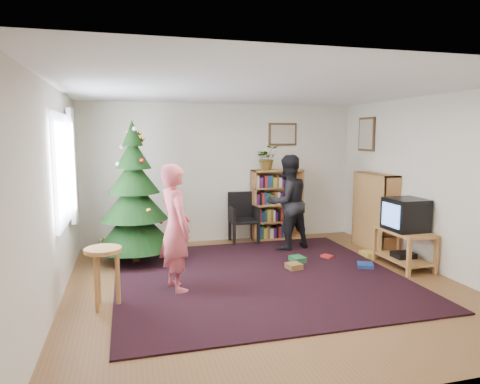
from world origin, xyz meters
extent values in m
plane|color=brown|center=(0.00, 0.00, 0.00)|extent=(5.00, 5.00, 0.00)
plane|color=white|center=(0.00, 0.00, 2.50)|extent=(5.00, 5.00, 0.00)
cube|color=silver|center=(0.00, 2.50, 1.25)|extent=(5.00, 0.02, 2.50)
cube|color=silver|center=(0.00, -2.50, 1.25)|extent=(5.00, 0.02, 2.50)
cube|color=silver|center=(-2.50, 0.00, 1.25)|extent=(0.02, 5.00, 2.50)
cube|color=silver|center=(2.50, 0.00, 1.25)|extent=(0.02, 5.00, 2.50)
cube|color=black|center=(0.00, 0.30, 0.01)|extent=(3.80, 3.60, 0.02)
cube|color=silver|center=(-2.47, 0.60, 1.50)|extent=(0.04, 1.20, 1.40)
cube|color=white|center=(-2.43, 1.30, 1.50)|extent=(0.06, 0.35, 1.60)
cube|color=#4C3319|center=(1.15, 2.48, 1.95)|extent=(0.55, 0.03, 0.42)
cube|color=beige|center=(1.15, 2.48, 1.95)|extent=(0.47, 0.01, 0.34)
cube|color=#4C3319|center=(2.48, 1.75, 1.95)|extent=(0.03, 0.50, 0.60)
cube|color=beige|center=(2.48, 1.75, 1.95)|extent=(0.01, 0.42, 0.52)
cylinder|color=#3F2816|center=(-1.60, 1.46, 0.12)|extent=(0.12, 0.12, 0.23)
cone|color=black|center=(-1.60, 1.46, 0.57)|extent=(1.19, 1.19, 0.67)
cone|color=black|center=(-1.60, 1.46, 0.97)|extent=(1.00, 1.00, 0.59)
cone|color=black|center=(-1.60, 1.46, 1.34)|extent=(0.77, 0.77, 0.53)
cone|color=black|center=(-1.60, 1.46, 1.67)|extent=(0.54, 0.54, 0.46)
cone|color=black|center=(-1.60, 1.46, 1.97)|extent=(0.31, 0.31, 0.38)
cube|color=#B47540|center=(1.00, 2.34, 0.65)|extent=(0.95, 0.30, 1.30)
cube|color=#B47540|center=(1.00, 2.34, 1.29)|extent=(0.95, 0.30, 0.03)
cube|color=#B47540|center=(2.34, 1.18, 0.65)|extent=(0.30, 0.95, 1.30)
cube|color=#B47540|center=(2.34, 1.18, 1.29)|extent=(0.30, 0.95, 0.03)
cube|color=#B47540|center=(2.22, 0.20, 0.53)|extent=(0.50, 0.89, 0.04)
cube|color=#B47540|center=(2.00, -0.21, 0.26)|extent=(0.05, 0.05, 0.51)
cube|color=#B47540|center=(2.44, -0.21, 0.26)|extent=(0.05, 0.05, 0.51)
cube|color=#B47540|center=(2.00, 0.62, 0.26)|extent=(0.05, 0.05, 0.51)
cube|color=#B47540|center=(2.44, 0.62, 0.26)|extent=(0.05, 0.05, 0.51)
cube|color=#B47540|center=(2.22, 0.20, 0.12)|extent=(0.46, 0.85, 0.03)
cube|color=black|center=(2.22, 0.20, 0.17)|extent=(0.30, 0.25, 0.08)
cube|color=black|center=(2.22, 0.20, 0.79)|extent=(0.49, 0.54, 0.47)
cube|color=#4E7BD6|center=(1.97, 0.20, 0.79)|extent=(0.01, 0.42, 0.34)
cube|color=black|center=(0.32, 2.20, 0.40)|extent=(0.52, 0.52, 0.05)
cube|color=black|center=(0.32, 2.42, 0.66)|extent=(0.50, 0.08, 0.49)
cube|color=black|center=(0.10, 1.98, 0.20)|extent=(0.05, 0.05, 0.40)
cube|color=black|center=(0.54, 1.98, 0.20)|extent=(0.05, 0.05, 0.40)
cube|color=black|center=(0.10, 2.42, 0.20)|extent=(0.05, 0.05, 0.40)
cube|color=black|center=(0.54, 2.42, 0.20)|extent=(0.05, 0.05, 0.40)
cylinder|color=#B47540|center=(-1.99, -0.22, 0.66)|extent=(0.41, 0.41, 0.05)
cylinder|color=#B47540|center=(-1.84, -0.22, 0.32)|extent=(0.05, 0.05, 0.64)
cylinder|color=#B47540|center=(-2.06, -0.09, 0.32)|extent=(0.05, 0.05, 0.64)
cylinder|color=#B47540|center=(-2.06, -0.35, 0.32)|extent=(0.05, 0.05, 0.64)
imported|color=#D45560|center=(-1.14, 0.11, 0.79)|extent=(0.53, 0.66, 1.59)
imported|color=black|center=(0.92, 1.58, 0.80)|extent=(0.90, 0.78, 1.61)
imported|color=gray|center=(0.80, 2.34, 1.52)|extent=(0.44, 0.39, 0.44)
cylinder|color=#A57F33|center=(1.30, 2.34, 1.34)|extent=(0.09, 0.09, 0.09)
sphere|color=#FFD88C|center=(1.30, 2.34, 1.44)|extent=(0.09, 0.09, 0.09)
cone|color=black|center=(1.30, 2.34, 1.52)|extent=(0.22, 0.22, 0.14)
cube|color=#A51E19|center=(1.32, 0.87, 0.04)|extent=(0.20, 0.20, 0.08)
cube|color=navy|center=(1.64, 0.28, 0.04)|extent=(0.20, 0.20, 0.08)
cube|color=#1E592D|center=(0.78, 0.79, 0.04)|extent=(0.20, 0.20, 0.08)
cube|color=gold|center=(2.00, 0.79, 0.04)|extent=(0.20, 0.20, 0.08)
cube|color=brown|center=(0.59, 0.46, 0.04)|extent=(0.20, 0.20, 0.08)
camera|label=1|loc=(-1.71, -5.10, 1.93)|focal=32.00mm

